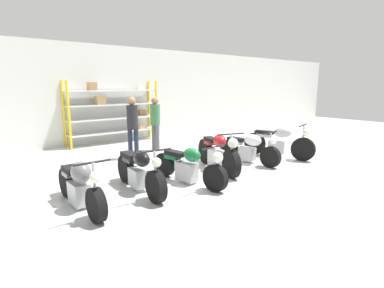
# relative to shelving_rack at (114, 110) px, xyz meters

# --- Properties ---
(ground_plane) EXTENTS (30.00, 30.00, 0.00)m
(ground_plane) POSITION_rel_shelving_rack_xyz_m (-0.11, -5.23, -1.24)
(ground_plane) COLOR silver
(back_wall) EXTENTS (30.00, 0.08, 3.60)m
(back_wall) POSITION_rel_shelving_rack_xyz_m (-0.11, 0.37, 0.56)
(back_wall) COLOR silver
(back_wall) RESTS_ON ground_plane
(shelving_rack) EXTENTS (3.47, 0.63, 2.30)m
(shelving_rack) POSITION_rel_shelving_rack_xyz_m (0.00, 0.00, 0.00)
(shelving_rack) COLOR yellow
(shelving_rack) RESTS_ON ground_plane
(motorcycle_grey) EXTENTS (0.59, 2.04, 0.99)m
(motorcycle_grey) POSITION_rel_shelving_rack_xyz_m (-3.10, -5.41, -0.82)
(motorcycle_grey) COLOR black
(motorcycle_grey) RESTS_ON ground_plane
(motorcycle_black) EXTENTS (0.70, 2.08, 0.99)m
(motorcycle_black) POSITION_rel_shelving_rack_xyz_m (-1.86, -5.30, -0.82)
(motorcycle_black) COLOR black
(motorcycle_black) RESTS_ON ground_plane
(motorcycle_green) EXTENTS (0.72, 2.12, 0.94)m
(motorcycle_green) POSITION_rel_shelving_rack_xyz_m (-0.77, -5.54, -0.84)
(motorcycle_green) COLOR black
(motorcycle_green) RESTS_ON ground_plane
(motorcycle_red) EXTENTS (0.93, 2.12, 1.05)m
(motorcycle_red) POSITION_rel_shelving_rack_xyz_m (0.48, -5.14, -0.79)
(motorcycle_red) COLOR black
(motorcycle_red) RESTS_ON ground_plane
(motorcycle_white) EXTENTS (0.65, 1.96, 0.94)m
(motorcycle_white) POSITION_rel_shelving_rack_xyz_m (1.64, -5.17, -0.83)
(motorcycle_white) COLOR black
(motorcycle_white) RESTS_ON ground_plane
(motorcycle_silver) EXTENTS (0.87, 2.12, 1.05)m
(motorcycle_silver) POSITION_rel_shelving_rack_xyz_m (2.83, -5.29, -0.76)
(motorcycle_silver) COLOR black
(motorcycle_silver) RESTS_ON ground_plane
(person_browsing) EXTENTS (0.45, 0.45, 1.81)m
(person_browsing) POSITION_rel_shelving_rack_xyz_m (-0.63, -2.69, -0.16)
(person_browsing) COLOR #1E2338
(person_browsing) RESTS_ON ground_plane
(person_near_rack) EXTENTS (0.38, 0.38, 1.76)m
(person_near_rack) POSITION_rel_shelving_rack_xyz_m (0.47, -2.15, -0.20)
(person_near_rack) COLOR #595960
(person_near_rack) RESTS_ON ground_plane
(toolbox) EXTENTS (0.44, 0.26, 0.28)m
(toolbox) POSITION_rel_shelving_rack_xyz_m (3.60, -5.63, -1.10)
(toolbox) COLOR red
(toolbox) RESTS_ON ground_plane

